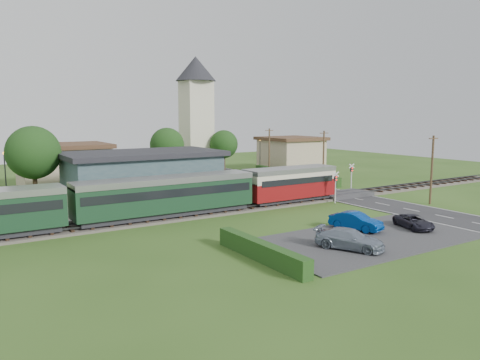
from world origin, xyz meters
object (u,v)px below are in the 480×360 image
crossing_signal_near (336,183)px  car_on_road (270,176)px  equipment_hut (78,201)px  car_park_dark (414,222)px  house_west (64,166)px  crossing_signal_far (352,173)px  car_park_blue (356,221)px  car_park_silver (349,239)px  station_building (143,176)px  church_tower (196,107)px  pedestrian_near (223,192)px  house_east (291,154)px  train (131,198)px  pedestrian_far (87,206)px

crossing_signal_near → car_on_road: bearing=76.0°
equipment_hut → car_park_dark: bearing=-37.9°
equipment_hut → house_west: (3.00, 19.80, 1.04)m
crossing_signal_far → car_park_blue: bearing=-134.6°
car_park_silver → equipment_hut: bearing=98.6°
station_building → crossing_signal_near: (16.40, -11.40, -0.55)m
church_tower → pedestrian_near: bearing=-110.9°
house_east → car_park_silver: 44.76m
car_park_dark → car_park_silver: bearing=-152.4°
equipment_hut → train: bearing=-41.8°
car_park_dark → pedestrian_far: size_ratio=2.13×
station_building → car_park_blue: bearing=-65.1°
car_on_road → car_park_dark: car_park_dark is taller
train → car_on_road: train is taller
crossing_signal_far → pedestrian_near: crossing_signal_far is taller
house_west → car_park_dark: size_ratio=2.85×
crossing_signal_far → pedestrian_far: 30.94m
station_building → car_on_road: bearing=15.9°
car_park_silver → car_park_dark: (8.57, 1.42, -0.15)m
crossing_signal_far → pedestrian_far: size_ratio=1.84×
crossing_signal_far → car_on_road: bearing=103.0°
station_building → crossing_signal_far: 24.51m
station_building → pedestrian_far: 9.56m
car_on_road → car_park_silver: (-15.36, -30.21, 0.18)m
car_park_blue → house_west: bearing=96.6°
crossing_signal_near → pedestrian_near: bearing=150.6°
equipment_hut → house_west: size_ratio=0.24×
car_park_dark → church_tower: bearing=106.7°
house_west → crossing_signal_far: (28.60, -20.61, -0.65)m
car_on_road → car_park_silver: bearing=148.7°
car_park_dark → pedestrian_far: pedestrian_far is taller
station_building → car_on_road: 21.64m
train → crossing_signal_near: train is taller
house_east → car_on_road: bearing=-142.6°
car_park_blue → car_park_silver: (-4.30, -3.56, -0.01)m
station_building → car_park_blue: 22.96m
car_park_silver → crossing_signal_near: bearing=22.2°
church_tower → pedestrian_far: 33.26m
crossing_signal_near → car_park_dark: size_ratio=0.86×
car_park_blue → car_park_silver: bearing=-156.7°
crossing_signal_near → crossing_signal_far: 8.65m
train → car_park_silver: size_ratio=9.25×
car_park_blue → crossing_signal_far: bearing=29.1°
crossing_signal_far → equipment_hut: bearing=178.5°
equipment_hut → crossing_signal_near: size_ratio=0.78×
train → crossing_signal_far: train is taller
house_west → house_east: (35.00, -1.00, 0.00)m
pedestrian_near → car_park_blue: bearing=105.2°
church_tower → car_on_road: church_tower is taller
car_park_blue → car_park_dark: (4.27, -2.14, -0.16)m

